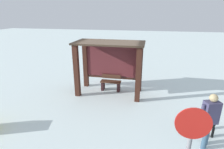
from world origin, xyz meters
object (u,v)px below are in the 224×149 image
bus_shelter (112,59)px  person_walking (210,117)px  dog (209,120)px  bench_left_inside (111,84)px

bus_shelter → person_walking: bus_shelter is taller
person_walking → dog: 0.91m
bench_left_inside → dog: 4.51m
person_walking → dog: size_ratio=1.85×
bus_shelter → bench_left_inside: size_ratio=3.12×
bus_shelter → dog: bearing=-34.0°
person_walking → dog: (0.26, 0.71, -0.50)m
person_walking → dog: person_walking is taller
person_walking → bus_shelter: bearing=136.8°
bench_left_inside → dog: bench_left_inside is taller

